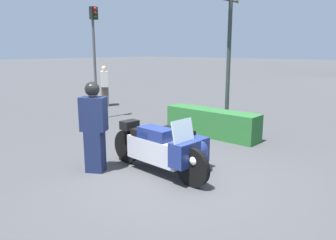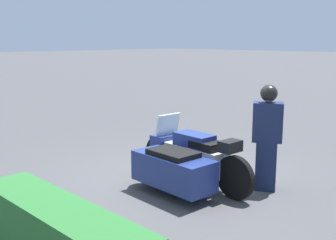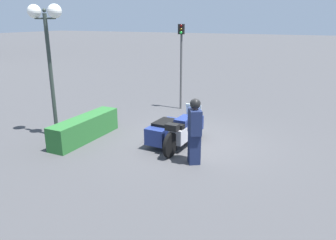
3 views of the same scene
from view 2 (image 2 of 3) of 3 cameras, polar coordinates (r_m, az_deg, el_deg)
The scene contains 4 objects.
ground_plane at distance 7.77m, azimuth 1.47°, elevation -7.99°, with size 160.00×160.00×0.00m, color #424244.
police_motorcycle at distance 7.15m, azimuth 1.51°, elevation -5.65°, with size 2.54×1.25×1.18m.
officer_rider at distance 7.21m, azimuth 13.27°, elevation -1.99°, with size 0.57×0.51×1.79m.
hedge_bush_curbside at distance 4.93m, azimuth -14.45°, elevation -15.20°, with size 2.77×0.62×0.74m, color #28662D.
Camera 2 is at (-5.09, 5.32, 2.51)m, focal length 45.00 mm.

